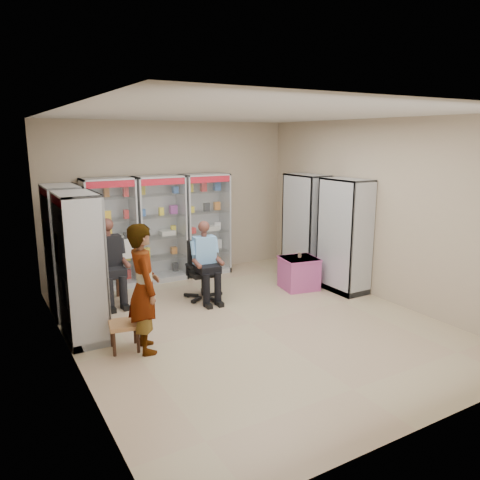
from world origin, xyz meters
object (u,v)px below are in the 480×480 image
cabinet_back_right (206,224)px  woven_stool_a (289,267)px  cabinet_left_near (81,268)px  wooden_chair (109,274)px  cabinet_right_far (306,226)px  pink_trunk (299,273)px  standing_man (144,288)px  seated_shopkeeper (204,263)px  cabinet_back_left (110,234)px  cabinet_left_far (66,251)px  cabinet_right_near (344,236)px  woven_stool_b (125,336)px  cabinet_back_mid (160,229)px  office_chair (203,270)px

cabinet_back_right → woven_stool_a: size_ratio=5.18×
cabinet_left_near → wooden_chair: 1.56m
cabinet_right_far → cabinet_left_near: (-4.46, -0.90, 0.00)m
pink_trunk → standing_man: standing_man is taller
cabinet_left_near → seated_shopkeeper: 2.21m
cabinet_right_far → woven_stool_a: (-0.33, 0.08, -0.81)m
cabinet_back_left → pink_trunk: size_ratio=3.36×
cabinet_left_far → wooden_chair: bearing=106.4°
cabinet_right_near → woven_stool_b: (-4.10, -0.43, -0.81)m
cabinet_back_mid → standing_man: (-1.28, -2.80, -0.17)m
office_chair → woven_stool_b: (-1.74, -1.28, -0.31)m
cabinet_left_near → standing_man: bearing=37.9°
cabinet_right_far → cabinet_left_near: same height
cabinet_back_right → cabinet_right_near: size_ratio=1.00×
cabinet_back_mid → wooden_chair: size_ratio=2.13×
cabinet_right_near → cabinet_back_left: bearing=57.7°
cabinet_back_left → cabinet_left_near: bearing=-114.6°
cabinet_left_far → cabinet_left_near: (0.00, -1.10, 0.00)m
cabinet_back_left → woven_stool_b: bearing=-102.0°
cabinet_left_near → woven_stool_a: 4.32m
cabinet_left_far → pink_trunk: (3.84, -0.84, -0.71)m
cabinet_back_right → cabinet_left_near: (-2.83, -2.03, 0.00)m
pink_trunk → cabinet_left_near: bearing=-176.1°
cabinet_back_right → cabinet_left_near: same height
cabinet_right_near → pink_trunk: size_ratio=3.36×
cabinet_left_near → woven_stool_a: cabinet_left_near is taller
standing_man → woven_stool_a: bearing=-56.7°
woven_stool_b → pink_trunk: bearing=14.4°
cabinet_left_far → woven_stool_a: size_ratio=5.18×
cabinet_back_left → cabinet_right_near: bearing=-32.3°
cabinet_back_left → cabinet_left_far: bearing=-135.0°
woven_stool_a → woven_stool_b: bearing=-156.9°
standing_man → cabinet_left_far: bearing=24.8°
seated_shopkeeper → standing_man: 2.04m
pink_trunk → standing_man: bearing=-162.3°
cabinet_left_far → woven_stool_b: size_ratio=5.37×
cabinet_right_near → pink_trunk: 1.06m
cabinet_left_far → pink_trunk: 3.99m
cabinet_back_mid → cabinet_right_far: (2.58, -1.13, 0.00)m
cabinet_back_mid → cabinet_left_far: same height
cabinet_right_near → pink_trunk: cabinet_right_near is taller
cabinet_back_mid → woven_stool_a: cabinet_back_mid is taller
office_chair → standing_man: standing_man is taller
cabinet_back_right → standing_man: size_ratio=1.20×
pink_trunk → woven_stool_b: (-3.47, -0.89, -0.10)m
cabinet_back_left → cabinet_right_near: (3.53, -2.23, 0.00)m
cabinet_back_left → cabinet_back_right: (1.90, 0.00, 0.00)m
cabinet_right_far → wooden_chair: size_ratio=2.13×
wooden_chair → office_chair: 1.56m
wooden_chair → woven_stool_b: bearing=-99.3°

